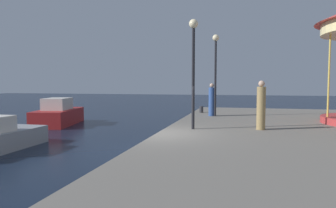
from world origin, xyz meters
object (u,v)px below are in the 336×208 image
at_px(motorboat_red, 58,115).
at_px(bollard_south, 201,109).
at_px(person_mid_promenade, 261,107).
at_px(lamp_post_near_edge, 193,54).
at_px(lamp_post_mid_promenade, 216,61).
at_px(person_near_carousel, 212,101).

relative_size(motorboat_red, bollard_south, 11.54).
bearing_deg(person_mid_promenade, motorboat_red, 159.76).
bearing_deg(bollard_south, person_mid_promenade, -63.40).
height_order(bollard_south, person_mid_promenade, person_mid_promenade).
height_order(motorboat_red, bollard_south, motorboat_red).
xyz_separation_m(lamp_post_near_edge, lamp_post_mid_promenade, (0.45, 4.98, 0.10)).
bearing_deg(person_mid_promenade, bollard_south, 116.60).
relative_size(motorboat_red, person_mid_promenade, 2.39).
relative_size(lamp_post_mid_promenade, person_near_carousel, 2.46).
relative_size(bollard_south, person_mid_promenade, 0.21).
bearing_deg(lamp_post_near_edge, lamp_post_mid_promenade, 84.88).
bearing_deg(lamp_post_mid_promenade, person_mid_promenade, -64.26).
height_order(lamp_post_near_edge, lamp_post_mid_promenade, lamp_post_mid_promenade).
distance_m(motorboat_red, person_near_carousel, 9.70).
xyz_separation_m(lamp_post_mid_promenade, person_mid_promenade, (2.17, -4.50, -2.15)).
height_order(lamp_post_mid_promenade, bollard_south, lamp_post_mid_promenade).
xyz_separation_m(motorboat_red, person_near_carousel, (9.65, 0.18, 1.01)).
bearing_deg(bollard_south, person_near_carousel, -65.18).
height_order(lamp_post_near_edge, person_near_carousel, lamp_post_near_edge).
distance_m(lamp_post_near_edge, lamp_post_mid_promenade, 5.00).
relative_size(lamp_post_mid_promenade, person_mid_promenade, 2.33).
bearing_deg(lamp_post_near_edge, bollard_south, 94.70).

